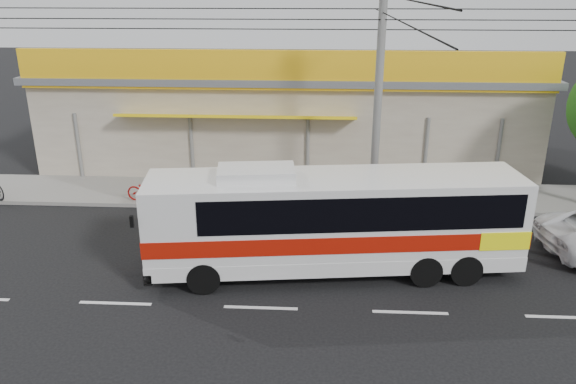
# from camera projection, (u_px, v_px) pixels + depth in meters

# --- Properties ---
(ground) EXTENTS (120.00, 120.00, 0.00)m
(ground) POSITION_uv_depth(u_px,v_px,m) (269.00, 264.00, 17.47)
(ground) COLOR black
(ground) RESTS_ON ground
(sidewalk) EXTENTS (30.00, 3.20, 0.15)m
(sidewalk) POSITION_uv_depth(u_px,v_px,m) (282.00, 194.00, 23.06)
(sidewalk) COLOR slate
(sidewalk) RESTS_ON ground
(lane_markings) EXTENTS (50.00, 0.12, 0.01)m
(lane_markings) POSITION_uv_depth(u_px,v_px,m) (261.00, 308.00, 15.14)
(lane_markings) COLOR silver
(lane_markings) RESTS_ON ground
(storefront_building) EXTENTS (22.60, 9.20, 5.70)m
(storefront_building) POSITION_uv_depth(u_px,v_px,m) (289.00, 112.00, 27.46)
(storefront_building) COLOR #A09381
(storefront_building) RESTS_ON ground
(coach_bus) EXTENTS (11.09, 3.61, 3.36)m
(coach_bus) POSITION_uv_depth(u_px,v_px,m) (340.00, 217.00, 16.45)
(coach_bus) COLOR silver
(coach_bus) RESTS_ON ground
(motorbike_red) EXTENTS (1.84, 0.88, 0.93)m
(motorbike_red) POSITION_uv_depth(u_px,v_px,m) (148.00, 190.00, 21.93)
(motorbike_red) COLOR maroon
(motorbike_red) RESTS_ON sidewalk
(utility_pole) EXTENTS (34.00, 14.00, 8.85)m
(utility_pole) POSITION_uv_depth(u_px,v_px,m) (383.00, 13.00, 18.65)
(utility_pole) COLOR slate
(utility_pole) RESTS_ON ground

